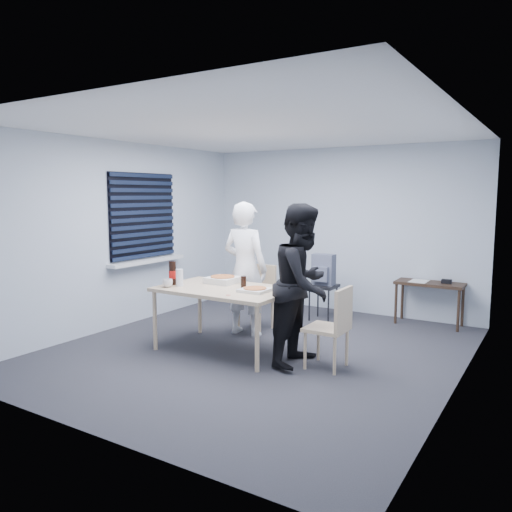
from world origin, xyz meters
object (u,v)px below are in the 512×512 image
Objects in this scene: person_white at (245,269)px; person_black at (303,285)px; chair_far at (259,292)px; backpack at (323,270)px; chair_right at (334,322)px; mug_a at (168,283)px; dining_table at (225,293)px; side_table at (430,288)px; mug_b at (243,281)px; soda_bottle at (173,273)px; stool at (323,292)px.

person_black is at bearing 151.41° from person_white.
chair_far is 1.08m from backpack.
chair_right is 2.04m from mug_a.
side_table is at bearing 53.74° from dining_table.
person_black is 0.98m from mug_b.
mug_a is (-1.98, -0.40, 0.30)m from chair_right.
dining_table is at bearing 103.28° from person_white.
soda_bottle is at bearing -113.29° from backpack.
backpack reaches higher than mug_a.
person_black is 14.39× the size of mug_a.
backpack is at bearing 17.55° from person_black.
soda_bottle is at bearing 60.43° from person_white.
person_black is 1.96m from backpack.
backpack reaches higher than side_table.
side_table is (1.98, 1.43, 0.03)m from chair_far.
soda_bottle is at bearing 109.41° from mug_a.
stool is at bearing 78.05° from dining_table.
soda_bottle is at bearing -146.30° from mug_b.
stool is 1.71m from mug_b.
chair_right is 7.24× the size of mug_a.
dining_table is 1.02m from person_black.
stool is at bearing -115.05° from person_white.
mug_a is 0.19m from soda_bottle.
dining_table is at bearing 27.84° from mug_a.
person_white reaches higher than side_table.
dining_table is 0.88× the size of person_white.
person_black reaches higher than mug_b.
person_white is (-1.54, 0.63, 0.37)m from chair_right.
mug_a is at bearing 66.80° from person_white.
person_black reaches higher than stool.
mug_b is (-1.32, 0.24, 0.29)m from chair_right.
person_black reaches higher than chair_right.
person_black is 2.02m from stool.
chair_right is 2.11m from backpack.
mug_b is at bearing 33.70° from soda_bottle.
mug_a is at bearing -130.91° from side_table.
chair_far is 1.37m from soda_bottle.
mug_a is (-0.61, -0.32, 0.11)m from dining_table.
stool is (0.41, 1.95, -0.28)m from dining_table.
side_table is (1.82, 2.48, -0.16)m from dining_table.
person_white is at bearing 60.43° from soda_bottle.
dining_table is 12.70× the size of mug_a.
person_white is at bearing 61.41° from person_black.
chair_far and chair_right have the same top height.
stool is 0.33m from backpack.
dining_table reaches higher than stool.
person_black is 3.88× the size of backpack.
side_table is at bearing 79.46° from chair_right.
soda_bottle is (-0.72, -0.48, 0.09)m from mug_b.
dining_table is 0.88× the size of person_black.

